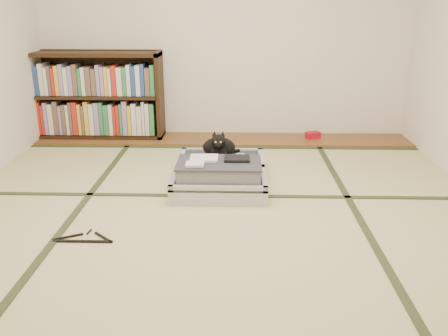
{
  "coord_description": "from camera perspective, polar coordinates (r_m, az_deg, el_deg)",
  "views": [
    {
      "loc": [
        0.14,
        -2.99,
        1.41
      ],
      "look_at": [
        0.05,
        0.35,
        0.25
      ],
      "focal_mm": 38.0,
      "sensor_mm": 36.0,
      "label": 1
    }
  ],
  "objects": [
    {
      "name": "suitcase",
      "position": [
        3.86,
        -0.49,
        -0.65
      ],
      "size": [
        0.73,
        0.98,
        0.29
      ],
      "color": "#BAB9BE",
      "rests_on": "floor"
    },
    {
      "name": "hanger",
      "position": [
        3.15,
        -16.45,
        -8.19
      ],
      "size": [
        0.39,
        0.18,
        0.01
      ],
      "color": "black",
      "rests_on": "floor"
    },
    {
      "name": "cable_coil",
      "position": [
        4.16,
        1.9,
        1.51
      ],
      "size": [
        0.1,
        0.1,
        0.02
      ],
      "color": "white",
      "rests_on": "suitcase"
    },
    {
      "name": "wood_strip",
      "position": [
        5.19,
        -0.05,
        3.5
      ],
      "size": [
        4.0,
        0.5,
        0.02
      ],
      "primitive_type": "cube",
      "color": "brown",
      "rests_on": "ground"
    },
    {
      "name": "cat",
      "position": [
        4.1,
        -0.6,
        2.54
      ],
      "size": [
        0.33,
        0.33,
        0.26
      ],
      "color": "black",
      "rests_on": "suitcase"
    },
    {
      "name": "red_item",
      "position": [
        5.27,
        10.64,
        3.92
      ],
      "size": [
        0.17,
        0.14,
        0.07
      ],
      "primitive_type": "cube",
      "rotation": [
        0.0,
        0.0,
        0.37
      ],
      "color": "#AF0E1F",
      "rests_on": "wood_strip"
    },
    {
      "name": "floor",
      "position": [
        3.31,
        -1.04,
        -6.08
      ],
      "size": [
        4.5,
        4.5,
        0.0
      ],
      "primitive_type": "plane",
      "color": "#CCC688",
      "rests_on": "ground"
    },
    {
      "name": "tatami_borders",
      "position": [
        3.76,
        -0.7,
        -2.81
      ],
      "size": [
        4.0,
        4.5,
        0.01
      ],
      "color": "#2D381E",
      "rests_on": "ground"
    },
    {
      "name": "bookcase",
      "position": [
        5.38,
        -15.32,
        8.22
      ],
      "size": [
        1.47,
        0.34,
        0.95
      ],
      "color": "black",
      "rests_on": "wood_strip"
    }
  ]
}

